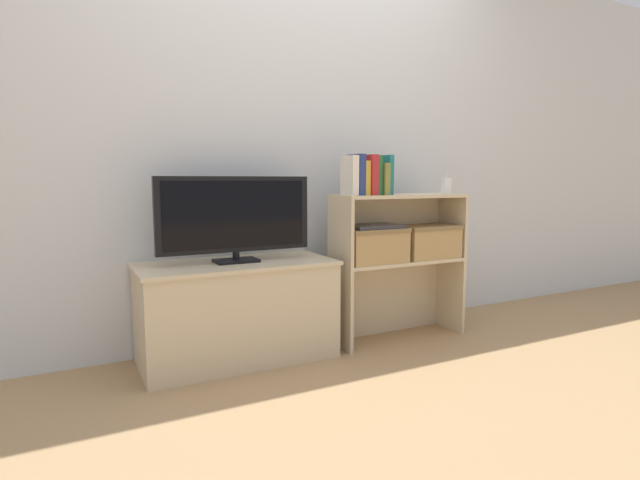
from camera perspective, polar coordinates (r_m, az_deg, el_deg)
ground_plane at (r=2.72m, az=1.32°, el=-13.37°), size 16.00×16.00×0.00m
wall_back at (r=3.00m, az=-3.23°, el=11.81°), size 10.00×0.05×2.40m
tv_stand at (r=2.68m, az=-9.45°, el=-7.97°), size 1.01×0.48×0.52m
tv at (r=2.59m, az=-9.65°, el=2.70°), size 0.80×0.14×0.44m
bookshelf_lower_tier at (r=3.06m, az=8.32°, el=-5.40°), size 0.82×0.27×0.47m
bookshelf_upper_tier at (r=3.00m, az=8.49°, el=2.56°), size 0.82×0.27×0.38m
book_ivory at (r=2.72m, az=3.39°, el=7.36°), size 0.04×0.14×0.21m
book_navy at (r=2.75m, az=4.18°, el=7.44°), size 0.04×0.14×0.22m
book_mustard at (r=2.77m, az=4.84°, el=7.06°), size 0.03×0.13×0.19m
book_crimson at (r=2.79m, az=5.51°, el=7.40°), size 0.04×0.15×0.22m
book_forest at (r=2.81m, az=6.21°, el=7.37°), size 0.03×0.12×0.22m
book_olive at (r=2.83m, az=6.85°, el=6.93°), size 0.03×0.16×0.18m
book_teal at (r=2.85m, az=7.50°, el=7.37°), size 0.03×0.12×0.22m
baby_monitor at (r=3.17m, az=14.25°, el=6.04°), size 0.05×0.04×0.13m
storage_basket_left at (r=2.85m, az=6.06°, el=-0.40°), size 0.37×0.23×0.20m
storage_basket_right at (r=3.08m, az=12.11°, el=0.03°), size 0.37×0.23×0.20m
laptop at (r=2.84m, az=6.08°, el=1.57°), size 0.31×0.22×0.02m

